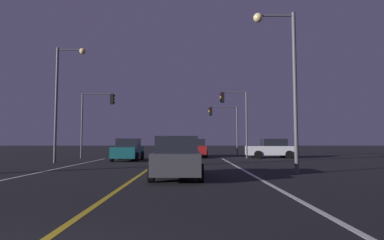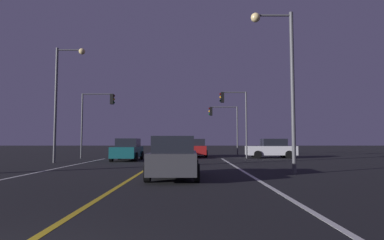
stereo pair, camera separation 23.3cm
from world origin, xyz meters
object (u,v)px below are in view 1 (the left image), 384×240
(car_crossing_side, at_px, (271,149))
(car_ahead_far, at_px, (196,148))
(traffic_light_near_right, at_px, (234,110))
(traffic_light_near_left, at_px, (97,110))
(street_lamp_right_near, at_px, (285,70))
(car_oncoming, at_px, (128,150))
(street_lamp_left_mid, at_px, (63,89))
(traffic_light_far_right, at_px, (223,119))
(car_lead_same_lane, at_px, (177,158))

(car_crossing_side, distance_m, car_ahead_far, 7.00)
(traffic_light_near_right, bearing_deg, traffic_light_near_left, 0.00)
(traffic_light_near_right, xyz_separation_m, street_lamp_right_near, (0.49, -13.10, 0.54))
(car_oncoming, bearing_deg, traffic_light_near_left, -131.72)
(car_crossing_side, relative_size, street_lamp_left_mid, 0.53)
(car_oncoming, relative_size, traffic_light_far_right, 0.84)
(car_lead_same_lane, height_order, street_lamp_left_mid, street_lamp_left_mid)
(car_ahead_far, relative_size, street_lamp_left_mid, 0.53)
(car_ahead_far, xyz_separation_m, traffic_light_near_right, (3.30, -2.71, 3.44))
(traffic_light_near_right, xyz_separation_m, street_lamp_left_mid, (-12.77, -5.64, 0.84))
(traffic_light_near_left, bearing_deg, car_ahead_far, 17.28)
(car_crossing_side, distance_m, street_lamp_left_mid, 17.86)
(car_lead_same_lane, xyz_separation_m, traffic_light_far_right, (4.01, 20.07, 3.00))
(car_lead_same_lane, xyz_separation_m, car_oncoming, (-4.27, 11.61, 0.00))
(car_oncoming, xyz_separation_m, street_lamp_right_near, (9.19, -10.15, 3.98))
(street_lamp_left_mid, bearing_deg, street_lamp_right_near, -29.35)
(car_ahead_far, bearing_deg, traffic_light_near_right, -129.36)
(car_ahead_far, bearing_deg, car_oncoming, 136.39)
(car_oncoming, relative_size, street_lamp_left_mid, 0.53)
(car_oncoming, relative_size, traffic_light_near_left, 0.76)
(car_crossing_side, distance_m, traffic_light_near_right, 4.87)
(car_oncoming, bearing_deg, car_lead_same_lane, 20.18)
(car_lead_same_lane, distance_m, car_oncoming, 12.37)
(car_crossing_side, relative_size, car_oncoming, 1.00)
(car_lead_same_lane, bearing_deg, car_ahead_far, -3.73)
(car_oncoming, distance_m, street_lamp_right_near, 14.25)
(car_oncoming, bearing_deg, car_crossing_side, 106.58)
(traffic_light_near_left, distance_m, street_lamp_right_near, 18.11)
(car_oncoming, xyz_separation_m, traffic_light_far_right, (8.28, 8.45, 3.00))
(car_ahead_far, xyz_separation_m, traffic_light_far_right, (2.89, 2.79, 3.00))
(car_ahead_far, relative_size, street_lamp_right_near, 0.57)
(traffic_light_near_right, height_order, street_lamp_right_near, street_lamp_right_near)
(car_oncoming, height_order, traffic_light_near_left, traffic_light_near_left)
(car_ahead_far, height_order, street_lamp_left_mid, street_lamp_left_mid)
(car_lead_same_lane, distance_m, street_lamp_left_mid, 12.95)
(car_crossing_side, bearing_deg, traffic_light_near_left, 2.40)
(traffic_light_far_right, bearing_deg, street_lamp_right_near, 92.79)
(traffic_light_near_right, height_order, traffic_light_near_left, traffic_light_near_right)
(car_lead_same_lane, relative_size, traffic_light_far_right, 0.84)
(car_lead_same_lane, xyz_separation_m, traffic_light_near_left, (-7.58, 14.57, 3.37))
(car_oncoming, distance_m, street_lamp_left_mid, 6.50)
(car_crossing_side, height_order, car_lead_same_lane, same)
(street_lamp_left_mid, bearing_deg, traffic_light_near_left, 82.29)
(car_ahead_far, relative_size, traffic_light_near_left, 0.76)
(car_lead_same_lane, relative_size, street_lamp_right_near, 0.57)
(car_crossing_side, relative_size, street_lamp_right_near, 0.57)
(car_ahead_far, bearing_deg, car_lead_same_lane, 176.27)
(car_crossing_side, xyz_separation_m, traffic_light_far_right, (-3.80, 4.86, 3.00))
(traffic_light_far_right, relative_size, street_lamp_right_near, 0.68)
(traffic_light_near_right, relative_size, traffic_light_near_left, 1.03)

